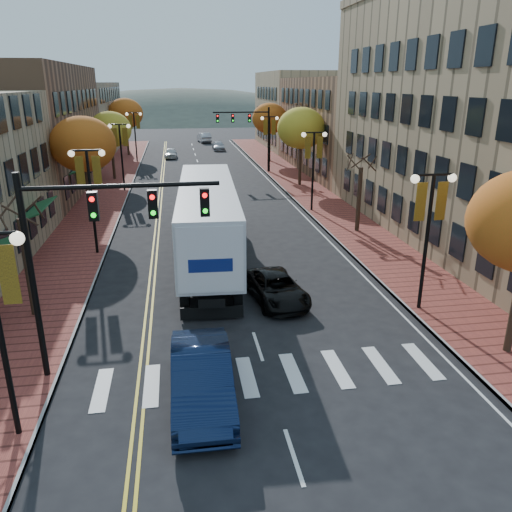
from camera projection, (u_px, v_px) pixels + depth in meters
name	position (u px, v px, depth m)	size (l,w,h in m)	color
ground	(279.00, 411.00, 15.25)	(200.00, 200.00, 0.00)	black
sidewalk_left	(106.00, 195.00, 44.18)	(4.00, 85.00, 0.15)	brown
sidewalk_right	(303.00, 188.00, 46.87)	(4.00, 85.00, 0.15)	brown
building_left_mid	(12.00, 130.00, 44.47)	(12.00, 24.00, 11.00)	brown
building_left_far	(68.00, 119.00, 68.02)	(12.00, 26.00, 9.50)	#9E8966
building_right_mid	(367.00, 125.00, 55.52)	(15.00, 24.00, 10.00)	brown
building_right_far	(314.00, 110.00, 75.87)	(15.00, 20.00, 11.00)	#9E8966
tree_left_a	(28.00, 268.00, 20.63)	(0.28, 0.28, 4.20)	#382619
tree_left_b	(83.00, 144.00, 34.49)	(4.48, 4.48, 7.21)	#382619
tree_left_c	(110.00, 130.00, 49.54)	(4.16, 4.16, 6.69)	#382619
tree_left_d	(125.00, 113.00, 66.14)	(4.61, 4.61, 7.42)	#382619
tree_right_b	(359.00, 199.00, 32.64)	(0.28, 0.28, 4.20)	#382619
tree_right_c	(301.00, 128.00, 46.50)	(4.48, 4.48, 7.21)	#382619
tree_right_d	(270.00, 118.00, 61.47)	(4.35, 4.35, 7.00)	#382619
lamp_left_b	(90.00, 182.00, 27.64)	(1.96, 0.36, 6.05)	black
lamp_left_c	(121.00, 144.00, 44.42)	(1.96, 0.36, 6.05)	black
lamp_left_d	(135.00, 127.00, 61.20)	(1.96, 0.36, 6.05)	black
lamp_right_a	(429.00, 216.00, 20.55)	(1.96, 0.36, 6.05)	black
lamp_right_b	(313.00, 156.00, 37.33)	(1.96, 0.36, 6.05)	black
lamp_right_c	(269.00, 133.00, 54.11)	(1.96, 0.36, 6.05)	black
traffic_mast_near	(91.00, 237.00, 15.61)	(6.10, 0.35, 7.00)	black
traffic_mast_far	(251.00, 127.00, 53.60)	(6.10, 0.34, 7.00)	black
semi_truck	(207.00, 213.00, 27.87)	(3.72, 17.74, 4.41)	black
navy_sedan	(202.00, 378.00, 15.39)	(1.83, 5.26, 1.73)	#0D1834
black_suv	(276.00, 288.00, 22.72)	(2.11, 4.57, 1.27)	black
car_far_white	(171.00, 153.00, 66.01)	(1.51, 3.76, 1.28)	silver
car_far_silver	(218.00, 146.00, 73.65)	(1.68, 4.14, 1.20)	#A7A7AF
car_far_oncoming	(204.00, 137.00, 83.16)	(1.69, 4.85, 1.60)	#B8B8C0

